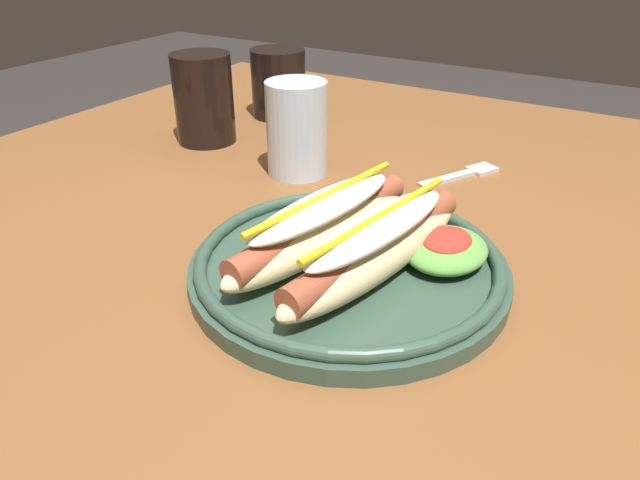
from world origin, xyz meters
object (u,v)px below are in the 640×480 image
at_px(fork, 464,174).
at_px(water_cup, 297,129).
at_px(hot_dog_plate, 353,253).
at_px(soda_cup, 204,99).
at_px(extra_cup, 278,83).

relative_size(fork, water_cup, 1.00).
distance_m(hot_dog_plate, soda_cup, 0.41).
relative_size(fork, soda_cup, 0.93).
relative_size(hot_dog_plate, extra_cup, 2.72).
relative_size(hot_dog_plate, soda_cup, 2.32).
distance_m(hot_dog_plate, fork, 0.28).
distance_m(fork, soda_cup, 0.37).
distance_m(water_cup, extra_cup, 0.24).
bearing_deg(water_cup, fork, -62.00).
xyz_separation_m(soda_cup, water_cup, (-0.03, -0.18, -0.00)).
xyz_separation_m(hot_dog_plate, soda_cup, (0.21, 0.35, 0.04)).
bearing_deg(extra_cup, fork, -104.51).
distance_m(soda_cup, extra_cup, 0.16).
bearing_deg(fork, soda_cup, 128.00).
relative_size(hot_dog_plate, fork, 2.48).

